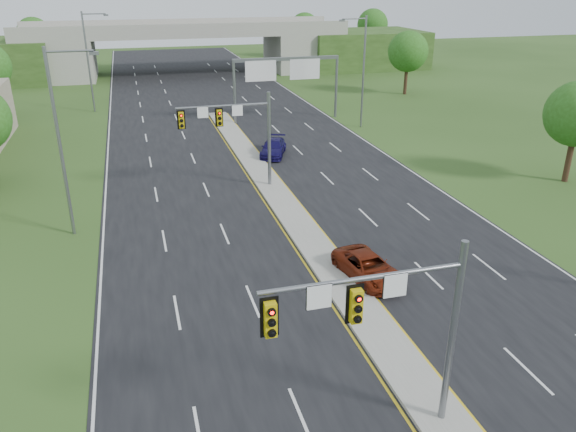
# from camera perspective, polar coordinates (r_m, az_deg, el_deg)

# --- Properties ---
(ground) EXTENTS (240.00, 240.00, 0.00)m
(ground) POSITION_cam_1_polar(r_m,az_deg,el_deg) (21.69, 15.25, -19.38)
(ground) COLOR #2A4619
(ground) RESTS_ON ground
(road) EXTENTS (24.00, 160.00, 0.02)m
(road) POSITION_cam_1_polar(r_m,az_deg,el_deg) (51.26, -4.57, 6.74)
(road) COLOR black
(road) RESTS_ON ground
(median) EXTENTS (2.00, 54.00, 0.16)m
(median) POSITION_cam_1_polar(r_m,az_deg,el_deg) (40.12, -1.17, 2.25)
(median) COLOR gray
(median) RESTS_ON road
(lane_markings) EXTENTS (23.72, 160.00, 0.01)m
(lane_markings) POSITION_cam_1_polar(r_m,az_deg,el_deg) (45.45, -3.79, 4.64)
(lane_markings) COLOR gold
(lane_markings) RESTS_ON road
(signal_mast_near) EXTENTS (6.62, 0.60, 7.00)m
(signal_mast_near) POSITION_cam_1_polar(r_m,az_deg,el_deg) (17.84, 10.58, -10.07)
(signal_mast_near) COLOR slate
(signal_mast_near) RESTS_ON ground
(signal_mast_far) EXTENTS (6.62, 0.60, 7.00)m
(signal_mast_far) POSITION_cam_1_polar(r_m,az_deg,el_deg) (40.07, -5.10, 9.07)
(signal_mast_far) COLOR slate
(signal_mast_far) RESTS_ON ground
(sign_gantry) EXTENTS (11.58, 0.44, 6.67)m
(sign_gantry) POSITION_cam_1_polar(r_m,az_deg,el_deg) (61.09, -0.29, 14.49)
(sign_gantry) COLOR slate
(sign_gantry) RESTS_ON ground
(overpass) EXTENTS (80.00, 14.00, 8.10)m
(overpass) POSITION_cam_1_polar(r_m,az_deg,el_deg) (94.41, -10.28, 16.15)
(overpass) COLOR gray
(overpass) RESTS_ON ground
(lightpole_l_mid) EXTENTS (2.85, 0.25, 11.00)m
(lightpole_l_mid) POSITION_cam_1_polar(r_m,az_deg,el_deg) (34.56, -21.97, 7.58)
(lightpole_l_mid) COLOR slate
(lightpole_l_mid) RESTS_ON ground
(lightpole_l_far) EXTENTS (2.85, 0.25, 11.00)m
(lightpole_l_far) POSITION_cam_1_polar(r_m,az_deg,el_deg) (68.93, -19.52, 14.94)
(lightpole_l_far) COLOR slate
(lightpole_l_far) RESTS_ON ground
(lightpole_r_far) EXTENTS (2.85, 0.25, 11.00)m
(lightpole_r_far) POSITION_cam_1_polar(r_m,az_deg,el_deg) (58.51, 7.52, 14.77)
(lightpole_r_far) COLOR slate
(lightpole_r_far) RESTS_ON ground
(tree_r_mid) EXTENTS (5.20, 5.20, 8.12)m
(tree_r_mid) POSITION_cam_1_polar(r_m,az_deg,el_deg) (77.42, 12.09, 16.02)
(tree_r_mid) COLOR #382316
(tree_r_mid) RESTS_ON ground
(tree_back_b) EXTENTS (5.60, 5.60, 8.32)m
(tree_back_b) POSITION_cam_1_polar(r_m,az_deg,el_deg) (108.68, -24.41, 16.47)
(tree_back_b) COLOR #382316
(tree_back_b) RESTS_ON ground
(tree_back_c) EXTENTS (5.60, 5.60, 8.32)m
(tree_back_c) POSITION_cam_1_polar(r_m,az_deg,el_deg) (112.72, 1.69, 18.56)
(tree_back_c) COLOR #382316
(tree_back_c) RESTS_ON ground
(tree_back_d) EXTENTS (6.00, 6.00, 8.85)m
(tree_back_d) POSITION_cam_1_polar(r_m,az_deg,el_deg) (117.60, 8.58, 18.68)
(tree_back_d) COLOR #382316
(tree_back_d) RESTS_ON ground
(car_far_a) EXTENTS (2.83, 4.91, 1.29)m
(car_far_a) POSITION_cam_1_polar(r_m,az_deg,el_deg) (29.17, 8.15, -5.19)
(car_far_a) COLOR #651B0A
(car_far_a) RESTS_ON road
(car_far_b) EXTENTS (3.52, 5.08, 1.36)m
(car_far_b) POSITION_cam_1_polar(r_m,az_deg,el_deg) (49.19, -1.51, 6.94)
(car_far_b) COLOR #110B44
(car_far_b) RESTS_ON road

